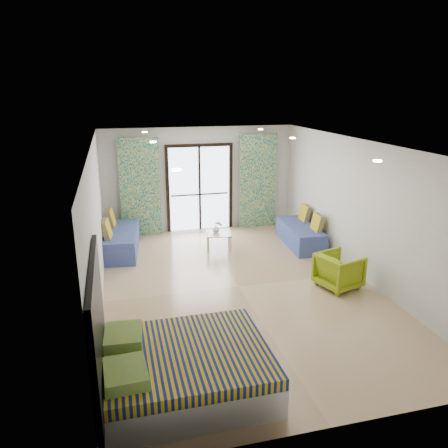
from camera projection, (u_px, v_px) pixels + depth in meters
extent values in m
cube|color=black|center=(199.00, 145.00, 11.11)|extent=(1.76, 0.08, 0.08)
cube|color=black|center=(168.00, 191.00, 11.26)|extent=(0.08, 0.08, 2.20)
cube|color=black|center=(231.00, 187.00, 11.65)|extent=(0.08, 0.08, 2.20)
cube|color=black|center=(200.00, 189.00, 11.45)|extent=(0.05, 0.06, 2.20)
cube|color=#595451|center=(200.00, 194.00, 11.52)|extent=(1.52, 0.03, 0.04)
cube|color=silver|center=(140.00, 188.00, 10.91)|extent=(1.00, 0.10, 2.50)
cube|color=silver|center=(258.00, 181.00, 11.65)|extent=(1.00, 0.10, 2.50)
cylinder|color=#FFE0B2|center=(176.00, 170.00, 5.37)|extent=(0.12, 0.12, 0.02)
cylinder|color=#FFE0B2|center=(377.00, 161.00, 6.03)|extent=(0.12, 0.12, 0.02)
cylinder|color=#FFE0B2|center=(153.00, 142.00, 8.15)|extent=(0.12, 0.12, 0.02)
cylinder|color=#FFE0B2|center=(293.00, 138.00, 8.81)|extent=(0.12, 0.12, 0.02)
cylinder|color=#FFE0B2|center=(145.00, 132.00, 10.00)|extent=(0.12, 0.12, 0.02)
cylinder|color=#FFE0B2|center=(260.00, 129.00, 10.66)|extent=(0.12, 0.12, 0.02)
cube|color=black|center=(97.00, 326.00, 4.96)|extent=(0.06, 2.10, 1.50)
cube|color=silver|center=(99.00, 281.00, 6.11)|extent=(0.02, 0.10, 0.10)
cube|color=silver|center=(187.00, 375.00, 5.45)|extent=(2.05, 1.64, 0.41)
cube|color=navy|center=(186.00, 356.00, 5.37)|extent=(2.03, 1.67, 0.15)
cube|color=#165E63|center=(126.00, 374.00, 4.79)|extent=(0.49, 0.59, 0.14)
cube|color=#165E63|center=(123.00, 336.00, 5.51)|extent=(0.50, 0.59, 0.14)
cube|color=#3B4A8D|center=(122.00, 243.00, 10.06)|extent=(0.93, 1.93, 0.41)
cube|color=#3B4A8D|center=(121.00, 233.00, 9.98)|extent=(0.91, 1.89, 0.10)
cube|color=navy|center=(106.00, 229.00, 9.47)|extent=(0.26, 0.49, 0.43)
cube|color=navy|center=(111.00, 218.00, 10.29)|extent=(0.26, 0.49, 0.43)
cube|color=#3B4A8D|center=(300.00, 237.00, 10.53)|extent=(0.80, 1.80, 0.39)
cube|color=#3B4A8D|center=(301.00, 227.00, 10.46)|extent=(0.78, 1.77, 0.10)
cube|color=navy|center=(318.00, 223.00, 10.05)|extent=(0.22, 0.45, 0.41)
cube|color=navy|center=(305.00, 213.00, 10.82)|extent=(0.22, 0.45, 0.41)
cylinder|color=silver|center=(208.00, 245.00, 10.02)|extent=(0.06, 0.06, 0.38)
cylinder|color=silver|center=(231.00, 244.00, 10.05)|extent=(0.06, 0.06, 0.38)
cylinder|color=silver|center=(207.00, 238.00, 10.51)|extent=(0.06, 0.06, 0.38)
cylinder|color=silver|center=(229.00, 237.00, 10.54)|extent=(0.06, 0.06, 0.38)
cube|color=#8CA59E|center=(219.00, 233.00, 10.22)|extent=(0.69, 0.69, 0.02)
sphere|color=white|center=(221.00, 225.00, 10.16)|extent=(0.07, 0.07, 0.07)
sphere|color=white|center=(219.00, 223.00, 10.20)|extent=(0.07, 0.07, 0.07)
sphere|color=white|center=(217.00, 223.00, 10.15)|extent=(0.07, 0.07, 0.07)
sphere|color=white|center=(219.00, 223.00, 10.10)|extent=(0.07, 0.07, 0.07)
imported|color=white|center=(216.00, 229.00, 10.24)|extent=(0.22, 0.22, 0.16)
imported|color=#89A315|center=(339.00, 269.00, 8.23)|extent=(0.85, 0.88, 0.74)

